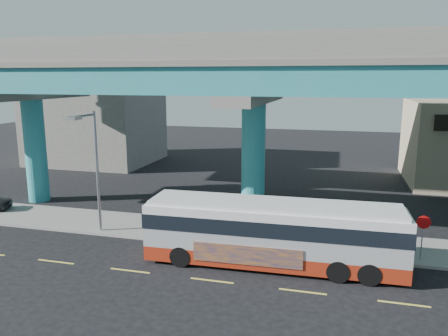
# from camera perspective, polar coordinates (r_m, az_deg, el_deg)

# --- Properties ---
(ground) EXTENTS (120.00, 120.00, 0.00)m
(ground) POSITION_cam_1_polar(r_m,az_deg,el_deg) (20.34, -1.33, -14.14)
(ground) COLOR black
(ground) RESTS_ON ground
(sidewalk) EXTENTS (70.00, 4.00, 0.15)m
(sidewalk) POSITION_cam_1_polar(r_m,az_deg,el_deg) (25.22, 2.18, -8.73)
(sidewalk) COLOR gray
(sidewalk) RESTS_ON ground
(lane_markings) EXTENTS (58.00, 0.12, 0.01)m
(lane_markings) POSITION_cam_1_polar(r_m,az_deg,el_deg) (20.08, -1.58, -14.49)
(lane_markings) COLOR #D8C64C
(lane_markings) RESTS_ON ground
(viaduct) EXTENTS (52.00, 12.40, 11.70)m
(viaduct) POSITION_cam_1_polar(r_m,az_deg,el_deg) (27.18, 4.04, 12.23)
(viaduct) COLOR teal
(viaduct) RESTS_ON ground
(building_concrete) EXTENTS (12.00, 10.00, 9.00)m
(building_concrete) POSITION_cam_1_polar(r_m,az_deg,el_deg) (48.78, -16.34, 6.05)
(building_concrete) COLOR gray
(building_concrete) RESTS_ON ground
(transit_bus) EXTENTS (12.31, 3.00, 3.14)m
(transit_bus) POSITION_cam_1_polar(r_m,az_deg,el_deg) (21.08, 6.43, -8.19)
(transit_bus) COLOR maroon
(transit_bus) RESTS_ON ground
(street_lamp) EXTENTS (0.50, 2.30, 6.93)m
(street_lamp) POSITION_cam_1_polar(r_m,az_deg,el_deg) (25.17, -16.97, 1.66)
(street_lamp) COLOR gray
(street_lamp) RESTS_ON sidewalk
(stop_sign) EXTENTS (0.68, 0.08, 2.26)m
(stop_sign) POSITION_cam_1_polar(r_m,az_deg,el_deg) (23.26, 24.56, -7.20)
(stop_sign) COLOR gray
(stop_sign) RESTS_ON sidewalk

